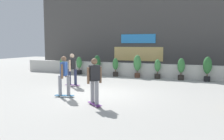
# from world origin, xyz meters

# --- Properties ---
(ground_plane) EXTENTS (48.00, 48.00, 0.00)m
(ground_plane) POSITION_xyz_m (0.00, 0.00, 0.00)
(ground_plane) COLOR #B2AFA8
(planter_wall) EXTENTS (18.00, 0.40, 0.90)m
(planter_wall) POSITION_xyz_m (0.00, 6.00, 0.45)
(planter_wall) COLOR beige
(planter_wall) RESTS_ON ground
(building_backdrop) EXTENTS (20.00, 2.08, 6.50)m
(building_backdrop) POSITION_xyz_m (-0.00, 10.00, 3.25)
(building_backdrop) COLOR #4C4947
(building_backdrop) RESTS_ON ground
(potted_plant_0) EXTENTS (0.36, 0.36, 1.19)m
(potted_plant_0) POSITION_xyz_m (-5.69, 5.55, 0.63)
(potted_plant_0) COLOR black
(potted_plant_0) RESTS_ON ground
(potted_plant_1) EXTENTS (0.40, 0.40, 1.27)m
(potted_plant_1) POSITION_xyz_m (-4.28, 5.55, 0.69)
(potted_plant_1) COLOR black
(potted_plant_1) RESTS_ON ground
(potted_plant_2) EXTENTS (0.47, 0.47, 1.40)m
(potted_plant_2) POSITION_xyz_m (-2.83, 5.55, 0.80)
(potted_plant_2) COLOR #2D2823
(potted_plant_2) RESTS_ON ground
(potted_plant_3) EXTENTS (0.39, 0.39, 1.24)m
(potted_plant_3) POSITION_xyz_m (-1.45, 5.55, 0.67)
(potted_plant_3) COLOR #2D2823
(potted_plant_3) RESTS_ON ground
(potted_plant_4) EXTENTS (0.50, 0.50, 1.47)m
(potted_plant_4) POSITION_xyz_m (0.09, 5.55, 0.85)
(potted_plant_4) COLOR brown
(potted_plant_4) RESTS_ON ground
(potted_plant_5) EXTENTS (0.38, 0.38, 1.23)m
(potted_plant_5) POSITION_xyz_m (1.41, 5.55, 0.67)
(potted_plant_5) COLOR #2D2823
(potted_plant_5) RESTS_ON ground
(potted_plant_6) EXTENTS (0.43, 0.43, 1.33)m
(potted_plant_6) POSITION_xyz_m (2.85, 5.55, 0.75)
(potted_plant_6) COLOR #2D2823
(potted_plant_6) RESTS_ON ground
(potted_plant_7) EXTENTS (0.49, 0.49, 1.46)m
(potted_plant_7) POSITION_xyz_m (4.33, 5.55, 0.84)
(potted_plant_7) COLOR black
(potted_plant_7) RESTS_ON ground
(skater_by_wall_right) EXTENTS (0.75, 0.66, 1.70)m
(skater_by_wall_right) POSITION_xyz_m (0.79, -1.99, 0.94)
(skater_by_wall_right) COLOR #72338C
(skater_by_wall_right) RESTS_ON ground
(skater_mid_plaza) EXTENTS (0.80, 0.56, 1.70)m
(skater_mid_plaza) POSITION_xyz_m (-2.09, 1.15, 0.94)
(skater_mid_plaza) COLOR #72338C
(skater_mid_plaza) RESTS_ON ground
(skater_far_right) EXTENTS (0.82, 0.54, 1.70)m
(skater_far_right) POSITION_xyz_m (-1.01, -1.21, 0.94)
(skater_far_right) COLOR #266699
(skater_far_right) RESTS_ON ground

